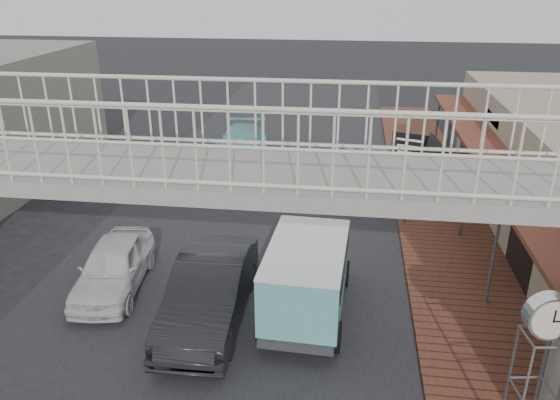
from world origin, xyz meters
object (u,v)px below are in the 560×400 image
(dark_sedan, at_px, (210,292))
(street_clock, at_px, (547,324))
(angkot_van, at_px, (308,269))
(motorcycle_far, at_px, (446,164))
(arrow_sign, at_px, (436,152))
(angkot_far, at_px, (241,146))
(angkot_curb, at_px, (372,163))
(motorcycle_near, at_px, (402,180))
(white_hatchback, at_px, (113,266))

(dark_sedan, height_order, street_clock, street_clock)
(angkot_van, height_order, motorcycle_far, angkot_van)
(street_clock, distance_m, arrow_sign, 9.10)
(angkot_far, relative_size, motorcycle_far, 2.75)
(angkot_far, relative_size, angkot_van, 1.26)
(dark_sedan, height_order, angkot_van, angkot_van)
(angkot_curb, height_order, motorcycle_far, angkot_curb)
(motorcycle_near, bearing_deg, street_clock, -157.76)
(arrow_sign, bearing_deg, white_hatchback, -132.48)
(dark_sedan, distance_m, arrow_sign, 8.52)
(street_clock, bearing_deg, arrow_sign, 85.17)
(white_hatchback, bearing_deg, street_clock, -31.24)
(motorcycle_far, xyz_separation_m, street_clock, (-0.65, -14.07, 2.05))
(angkot_curb, xyz_separation_m, motorcycle_near, (1.12, -1.34, -0.17))
(motorcycle_near, bearing_deg, angkot_curb, 56.54)
(angkot_van, bearing_deg, motorcycle_far, 67.79)
(angkot_far, xyz_separation_m, motorcycle_far, (8.70, -0.97, -0.09))
(angkot_curb, bearing_deg, angkot_far, -14.04)
(dark_sedan, bearing_deg, white_hatchback, 158.10)
(angkot_curb, height_order, angkot_van, angkot_van)
(motorcycle_far, bearing_deg, motorcycle_near, 116.14)
(angkot_curb, relative_size, motorcycle_near, 3.06)
(white_hatchback, bearing_deg, angkot_curb, 46.47)
(angkot_curb, bearing_deg, motorcycle_far, -171.02)
(street_clock, relative_size, arrow_sign, 0.99)
(arrow_sign, bearing_deg, dark_sedan, -115.94)
(white_hatchback, bearing_deg, angkot_van, -12.46)
(angkot_van, xyz_separation_m, motorcycle_near, (2.90, 8.52, -0.73))
(angkot_van, bearing_deg, street_clock, -39.71)
(white_hatchback, relative_size, dark_sedan, 0.81)
(angkot_curb, xyz_separation_m, angkot_van, (-1.78, -9.86, 0.56))
(white_hatchback, xyz_separation_m, arrow_sign, (8.75, 4.81, 2.02))
(angkot_van, distance_m, street_clock, 5.75)
(angkot_far, bearing_deg, arrow_sign, -43.03)
(angkot_van, height_order, motorcycle_near, angkot_van)
(angkot_far, bearing_deg, angkot_curb, -18.55)
(motorcycle_far, xyz_separation_m, arrow_sign, (-1.24, -4.99, 2.00))
(white_hatchback, height_order, angkot_curb, angkot_curb)
(angkot_far, bearing_deg, white_hatchback, -101.24)
(angkot_curb, distance_m, arrow_sign, 5.24)
(white_hatchback, distance_m, angkot_van, 5.28)
(angkot_curb, xyz_separation_m, street_clock, (2.34, -13.61, 2.01))
(white_hatchback, xyz_separation_m, angkot_curb, (7.00, 9.33, 0.05))
(street_clock, bearing_deg, white_hatchback, 146.90)
(angkot_far, xyz_separation_m, arrow_sign, (7.46, -5.96, 1.92))
(street_clock, bearing_deg, motorcycle_far, 78.84)
(angkot_curb, xyz_separation_m, motorcycle_far, (2.99, 0.47, -0.04))
(motorcycle_near, xyz_separation_m, motorcycle_far, (1.87, 1.81, 0.13))
(white_hatchback, distance_m, angkot_far, 10.85)
(angkot_curb, distance_m, motorcycle_near, 1.76)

